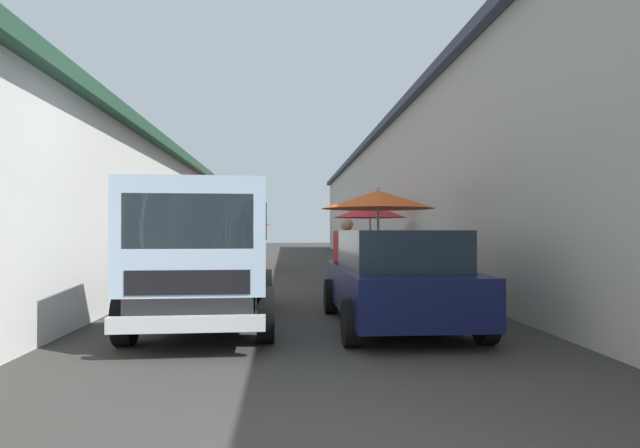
{
  "coord_description": "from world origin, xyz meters",
  "views": [
    {
      "loc": [
        -3.08,
        0.34,
        1.45
      ],
      "look_at": [
        12.78,
        -0.72,
        1.64
      ],
      "focal_mm": 29.91,
      "sensor_mm": 36.0,
      "label": 1
    }
  ],
  "objects": [
    {
      "name": "fruit_stall_mid_lane",
      "position": [
        7.34,
        -1.48,
        1.72
      ],
      "size": [
        2.24,
        2.24,
        2.32
      ],
      "color": "#9E9EA3",
      "rests_on": "ground"
    },
    {
      "name": "parked_scooter",
      "position": [
        8.59,
        1.75,
        0.45
      ],
      "size": [
        1.68,
        0.52,
        1.14
      ],
      "color": "black",
      "rests_on": "ground"
    },
    {
      "name": "fruit_stall_far_left",
      "position": [
        12.23,
        -2.18,
        1.69
      ],
      "size": [
        2.15,
        2.15,
        2.29
      ],
      "color": "#9E9EA3",
      "rests_on": "ground"
    },
    {
      "name": "hatchback_car",
      "position": [
        4.82,
        -1.34,
        0.74
      ],
      "size": [
        3.93,
        1.95,
        1.45
      ],
      "color": "#0F1438",
      "rests_on": "ground"
    },
    {
      "name": "building_left_whitewash",
      "position": [
        15.75,
        6.87,
        1.85
      ],
      "size": [
        49.8,
        7.5,
        3.68
      ],
      "color": "silver",
      "rests_on": "ground"
    },
    {
      "name": "ground",
      "position": [
        13.5,
        0.0,
        0.0
      ],
      "size": [
        90.0,
        90.0,
        0.0
      ],
      "primitive_type": "plane",
      "color": "#33302D"
    },
    {
      "name": "fruit_stall_near_left",
      "position": [
        17.0,
        2.23,
        1.67
      ],
      "size": [
        2.77,
        2.77,
        2.13
      ],
      "color": "#9E9EA3",
      "rests_on": "ground"
    },
    {
      "name": "building_right_concrete",
      "position": [
        15.75,
        -6.87,
        2.71
      ],
      "size": [
        49.8,
        7.5,
        5.39
      ],
      "color": "#A39E93",
      "rests_on": "ground"
    },
    {
      "name": "delivery_truck",
      "position": [
        4.47,
        1.48,
        1.04
      ],
      "size": [
        4.98,
        2.1,
        2.08
      ],
      "color": "black",
      "rests_on": "ground"
    },
    {
      "name": "vendor_by_crates",
      "position": [
        6.35,
        -0.77,
        0.97
      ],
      "size": [
        0.53,
        0.46,
        1.67
      ],
      "color": "#665B4C",
      "rests_on": "ground"
    }
  ]
}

